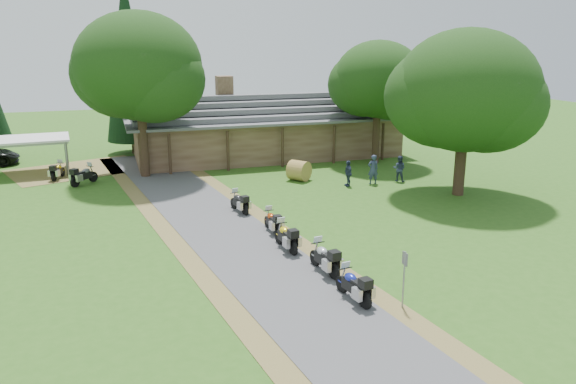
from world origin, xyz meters
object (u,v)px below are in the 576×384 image
object	(u,v)px
motorcycle_row_b	(324,257)
motorcycle_row_d	(272,220)
lodge	(265,124)
motorcycle_carport_a	(58,170)
motorcycle_row_a	(353,284)
hay_bale	(299,171)
motorcycle_row_c	(286,235)
carport	(26,156)
motorcycle_carport_b	(84,174)
motorcycle_row_e	(239,201)

from	to	relation	value
motorcycle_row_b	motorcycle_row_d	xyz separation A→B (m)	(-0.59, 5.29, -0.08)
lodge	motorcycle_carport_a	xyz separation A→B (m)	(-15.23, -3.42, -1.86)
motorcycle_row_a	hay_bale	size ratio (longest dim) A/B	1.40
lodge	motorcycle_row_a	xyz separation A→B (m)	(-4.08, -25.86, -1.82)
lodge	motorcycle_row_d	distance (m)	18.66
motorcycle_row_b	motorcycle_row_c	size ratio (longest dim) A/B	1.01
lodge	motorcycle_row_d	bearing A→B (deg)	-104.74
motorcycle_carport_a	hay_bale	size ratio (longest dim) A/B	1.32
lodge	hay_bale	xyz separation A→B (m)	(-0.19, -8.69, -1.79)
motorcycle_row_b	hay_bale	distance (m)	15.07
carport	motorcycle_carport_b	bearing A→B (deg)	-54.13
motorcycle_row_a	lodge	bearing A→B (deg)	-18.47
motorcycle_row_b	hay_bale	world-z (taller)	same
carport	motorcycle_row_c	bearing A→B (deg)	-61.43
lodge	motorcycle_row_b	bearing A→B (deg)	-100.10
motorcycle_row_d	motorcycle_carport_b	xyz separation A→B (m)	(-8.81, 12.44, 0.08)
motorcycle_row_c	motorcycle_row_d	xyz separation A→B (m)	(0.09, 2.42, -0.07)
lodge	motorcycle_carport_a	world-z (taller)	lodge
lodge	motorcycle_row_e	xyz separation A→B (m)	(-5.50, -14.32, -1.86)
motorcycle_carport_b	hay_bale	xyz separation A→B (m)	(13.35, -3.18, -0.00)
lodge	motorcycle_row_b	xyz separation A→B (m)	(-4.14, -23.24, -1.79)
motorcycle_carport_b	hay_bale	bearing A→B (deg)	-59.13
motorcycle_row_d	hay_bale	size ratio (longest dim) A/B	1.29
motorcycle_row_c	motorcycle_row_a	bearing A→B (deg)	-178.80
carport	motorcycle_row_b	xyz separation A→B (m)	(13.17, -22.19, -0.57)
motorcycle_row_b	motorcycle_row_e	xyz separation A→B (m)	(-1.36, 8.92, -0.07)
motorcycle_row_c	motorcycle_carport_a	bearing A→B (deg)	25.10
motorcycle_carport_a	lodge	bearing A→B (deg)	-58.85
motorcycle_row_e	motorcycle_carport_a	world-z (taller)	motorcycle_carport_a
carport	motorcycle_row_d	size ratio (longest dim) A/B	3.35
motorcycle_row_d	motorcycle_carport_a	distance (m)	17.93
motorcycle_row_a	motorcycle_row_c	distance (m)	5.53
motorcycle_row_a	motorcycle_carport_b	xyz separation A→B (m)	(-9.46, 20.34, 0.03)
hay_bale	motorcycle_row_b	bearing A→B (deg)	-105.18
carport	motorcycle_row_c	xyz separation A→B (m)	(12.49, -19.33, -0.58)
lodge	motorcycle_carport_a	distance (m)	15.72
motorcycle_row_b	motorcycle_row_d	distance (m)	5.32
motorcycle_row_e	lodge	bearing A→B (deg)	-33.91
motorcycle_row_a	hay_bale	xyz separation A→B (m)	(3.89, 17.16, 0.03)
lodge	motorcycle_carport_b	distance (m)	14.73
motorcycle_row_a	motorcycle_row_c	xyz separation A→B (m)	(-0.74, 5.48, 0.02)
motorcycle_row_c	hay_bale	size ratio (longest dim) A/B	1.45
motorcycle_row_c	hay_bale	bearing A→B (deg)	-28.05
motorcycle_row_a	motorcycle_row_b	distance (m)	2.62
motorcycle_row_a	motorcycle_row_d	bearing A→B (deg)	-4.84
motorcycle_carport_a	motorcycle_carport_b	bearing A→B (deg)	-122.56
hay_bale	motorcycle_carport_b	bearing A→B (deg)	166.59
motorcycle_row_c	motorcycle_row_e	size ratio (longest dim) A/B	1.10
carport	motorcycle_carport_b	xyz separation A→B (m)	(3.77, -4.47, -0.57)
motorcycle_row_b	motorcycle_row_c	bearing A→B (deg)	5.28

